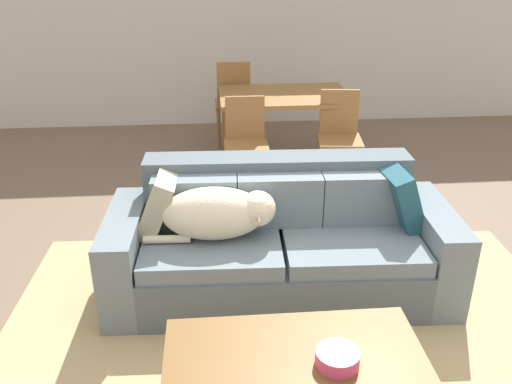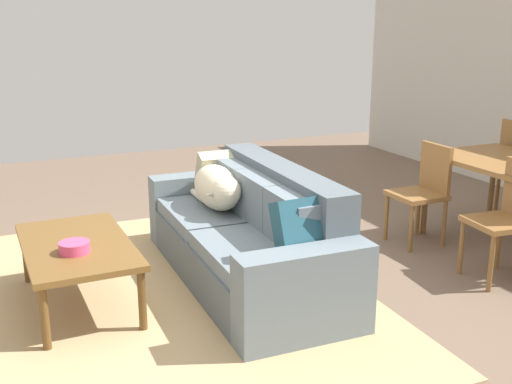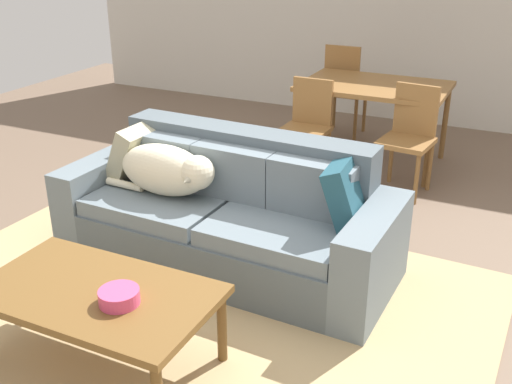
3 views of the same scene
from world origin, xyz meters
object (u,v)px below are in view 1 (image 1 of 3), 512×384
Objects in this scene: dog_on_left_cushion at (220,213)px; dining_chair_near_left at (246,139)px; bowl_on_coffee_table at (337,358)px; dining_chair_far_left at (233,99)px; coffee_table at (296,369)px; throw_pillow_by_right_arm at (400,197)px; dining_table at (284,101)px; dining_chair_near_right at (339,133)px; throw_pillow_by_left_arm at (158,202)px; couch at (280,244)px.

dining_chair_near_left is (0.28, 1.75, -0.14)m from dog_on_left_cushion.
bowl_on_coffee_table is 0.20× the size of dining_chair_far_left.
dining_chair_near_left is (-0.02, 2.87, 0.08)m from coffee_table.
dog_on_left_cushion is 2.04× the size of throw_pillow_by_right_arm.
coffee_table is at bearing -124.87° from throw_pillow_by_right_arm.
dining_table reaches higher than bowl_on_coffee_table.
bowl_on_coffee_table is 0.23× the size of dining_chair_near_left.
dining_chair_near_right is (0.88, 0.03, 0.02)m from dining_chair_near_left.
dining_table is (1.09, 2.14, 0.06)m from throw_pillow_by_left_arm.
couch is 2.51× the size of dining_chair_near_right.
couch is 1.87m from dining_chair_near_right.
dining_chair_near_right is at bearing 128.37° from dining_chair_far_left.
throw_pillow_by_right_arm is 0.34× the size of coffee_table.
coffee_table is (0.69, -1.29, -0.22)m from throw_pillow_by_left_arm.
dining_table is 0.72m from dining_chair_near_right.
dining_chair_far_left is (-0.48, 0.63, -0.14)m from dining_table.
dining_chair_near_right is (0.68, 2.94, 0.02)m from bowl_on_coffee_table.
throw_pillow_by_right_arm is 1.46m from bowl_on_coffee_table.
throw_pillow_by_left_arm is 0.46× the size of dining_chair_near_left.
couch is 2.61× the size of dining_chair_near_left.
dining_table is (0.40, 3.43, 0.28)m from coffee_table.
dining_chair_far_left is at bearing 87.78° from dog_on_left_cushion.
bowl_on_coffee_table is at bearing -93.81° from dining_table.
throw_pillow_by_right_arm reaches higher than throw_pillow_by_left_arm.
dining_table is (0.71, 2.32, 0.06)m from dog_on_left_cushion.
dog_on_left_cushion is 0.42m from throw_pillow_by_left_arm.
coffee_table is 0.19m from bowl_on_coffee_table.
throw_pillow_by_left_arm is 2.84m from dining_chair_far_left.
bowl_on_coffee_table is at bearing -96.47° from dining_chair_near_right.
dining_chair_near_right is (-0.00, 1.67, -0.13)m from throw_pillow_by_right_arm.
throw_pillow_by_right_arm is at bearing -2.07° from throw_pillow_by_left_arm.
dog_on_left_cushion is at bearing -24.07° from throw_pillow_by_left_arm.
couch is 11.50× the size of bowl_on_coffee_table.
coffee_table is 0.90× the size of dining_table.
dining_chair_near_left is (-0.43, -0.56, -0.20)m from dining_table.
throw_pillow_by_left_arm is 0.41× the size of dining_chair_far_left.
throw_pillow_by_right_arm is 2.98m from dining_chair_far_left.
dining_chair_near_right is at bearing 59.13° from dog_on_left_cushion.
couch is at bearing -107.89° from dining_chair_near_right.
coffee_table is (-0.08, -1.21, 0.07)m from couch.
throw_pillow_by_left_arm is at bearing -127.13° from dining_chair_near_right.
coffee_table is at bearing -91.90° from couch.
bowl_on_coffee_table is at bearing -83.89° from couch.
throw_pillow_by_left_arm is 1.59m from bowl_on_coffee_table.
bowl_on_coffee_table is 4.11m from dining_chair_far_left.
dining_chair_near_left reaches higher than coffee_table.
couch is 1.71× the size of dining_table.
dining_chair_near_left is at bearing 118.39° from throw_pillow_by_right_arm.
dining_table is at bearing 83.89° from couch.
throw_pillow_by_left_arm is at bearing -117.01° from dining_table.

